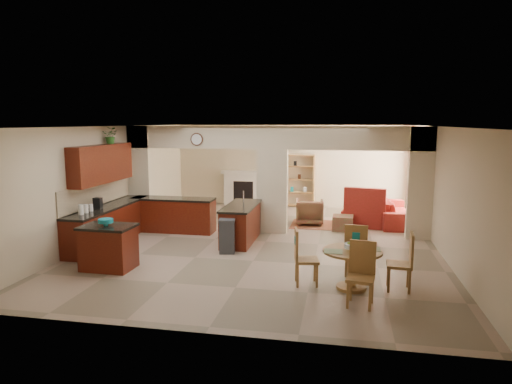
% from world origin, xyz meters
% --- Properties ---
extents(floor, '(10.00, 10.00, 0.00)m').
position_xyz_m(floor, '(0.00, 0.00, 0.00)').
color(floor, gray).
rests_on(floor, ground).
extents(ceiling, '(10.00, 10.00, 0.00)m').
position_xyz_m(ceiling, '(0.00, 0.00, 2.80)').
color(ceiling, white).
rests_on(ceiling, wall_back).
extents(wall_back, '(8.00, 0.00, 8.00)m').
position_xyz_m(wall_back, '(0.00, 5.00, 1.40)').
color(wall_back, '#C8B892').
rests_on(wall_back, floor).
extents(wall_front, '(8.00, 0.00, 8.00)m').
position_xyz_m(wall_front, '(0.00, -5.00, 1.40)').
color(wall_front, '#C8B892').
rests_on(wall_front, floor).
extents(wall_left, '(0.00, 10.00, 10.00)m').
position_xyz_m(wall_left, '(-4.00, 0.00, 1.40)').
color(wall_left, '#C8B892').
rests_on(wall_left, floor).
extents(wall_right, '(0.00, 10.00, 10.00)m').
position_xyz_m(wall_right, '(4.00, 0.00, 1.40)').
color(wall_right, '#C8B892').
rests_on(wall_right, floor).
extents(partition_left_pier, '(0.60, 0.25, 2.80)m').
position_xyz_m(partition_left_pier, '(-3.70, 1.00, 1.40)').
color(partition_left_pier, '#C8B892').
rests_on(partition_left_pier, floor).
extents(partition_center_pier, '(0.80, 0.25, 2.20)m').
position_xyz_m(partition_center_pier, '(0.00, 1.00, 1.10)').
color(partition_center_pier, '#C8B892').
rests_on(partition_center_pier, floor).
extents(partition_right_pier, '(0.60, 0.25, 2.80)m').
position_xyz_m(partition_right_pier, '(3.70, 1.00, 1.40)').
color(partition_right_pier, '#C8B892').
rests_on(partition_right_pier, floor).
extents(partition_header, '(8.00, 0.25, 0.60)m').
position_xyz_m(partition_header, '(0.00, 1.00, 2.50)').
color(partition_header, '#C8B892').
rests_on(partition_header, partition_center_pier).
extents(kitchen_counter, '(2.52, 3.29, 1.48)m').
position_xyz_m(kitchen_counter, '(-3.26, -0.25, 0.46)').
color(kitchen_counter, '#3F0B07').
rests_on(kitchen_counter, floor).
extents(upper_cabinets, '(0.35, 2.40, 0.90)m').
position_xyz_m(upper_cabinets, '(-3.82, -0.80, 1.92)').
color(upper_cabinets, '#3F0B07').
rests_on(upper_cabinets, wall_left).
extents(peninsula, '(0.70, 1.85, 0.91)m').
position_xyz_m(peninsula, '(-0.60, -0.11, 0.46)').
color(peninsula, '#3F0B07').
rests_on(peninsula, floor).
extents(wall_clock, '(0.34, 0.03, 0.34)m').
position_xyz_m(wall_clock, '(-2.00, 0.85, 2.45)').
color(wall_clock, '#4B2A19').
rests_on(wall_clock, partition_header).
extents(rug, '(1.60, 1.30, 0.01)m').
position_xyz_m(rug, '(1.20, 2.10, 0.01)').
color(rug, '#954C36').
rests_on(rug, floor).
extents(fireplace, '(1.60, 0.35, 1.20)m').
position_xyz_m(fireplace, '(-1.60, 4.83, 0.61)').
color(fireplace, beige).
rests_on(fireplace, floor).
extents(shelving_unit, '(1.00, 0.32, 1.80)m').
position_xyz_m(shelving_unit, '(0.35, 4.82, 0.90)').
color(shelving_unit, olive).
rests_on(shelving_unit, floor).
extents(window_a, '(0.02, 0.90, 1.90)m').
position_xyz_m(window_a, '(3.97, 2.30, 1.20)').
color(window_a, white).
rests_on(window_a, wall_right).
extents(window_b, '(0.02, 0.90, 1.90)m').
position_xyz_m(window_b, '(3.97, 4.00, 1.20)').
color(window_b, white).
rests_on(window_b, wall_right).
extents(glazed_door, '(0.02, 0.70, 2.10)m').
position_xyz_m(glazed_door, '(3.97, 3.15, 1.05)').
color(glazed_door, white).
rests_on(glazed_door, wall_right).
extents(drape_a_left, '(0.10, 0.28, 2.30)m').
position_xyz_m(drape_a_left, '(3.93, 1.70, 1.20)').
color(drape_a_left, '#45251B').
rests_on(drape_a_left, wall_right).
extents(drape_a_right, '(0.10, 0.28, 2.30)m').
position_xyz_m(drape_a_right, '(3.93, 2.90, 1.20)').
color(drape_a_right, '#45251B').
rests_on(drape_a_right, wall_right).
extents(drape_b_left, '(0.10, 0.28, 2.30)m').
position_xyz_m(drape_b_left, '(3.93, 3.40, 1.20)').
color(drape_b_left, '#45251B').
rests_on(drape_b_left, wall_right).
extents(drape_b_right, '(0.10, 0.28, 2.30)m').
position_xyz_m(drape_b_right, '(3.93, 4.60, 1.20)').
color(drape_b_right, '#45251B').
rests_on(drape_b_right, wall_right).
extents(ceiling_fan, '(1.00, 1.00, 0.10)m').
position_xyz_m(ceiling_fan, '(1.50, 3.00, 2.56)').
color(ceiling_fan, white).
rests_on(ceiling_fan, ceiling).
extents(kitchen_island, '(1.04, 0.75, 0.88)m').
position_xyz_m(kitchen_island, '(-2.72, -2.65, 0.44)').
color(kitchen_island, '#3F0B07').
rests_on(kitchen_island, floor).
extents(teal_bowl, '(0.29, 0.29, 0.14)m').
position_xyz_m(teal_bowl, '(-2.74, -2.67, 0.95)').
color(teal_bowl, teal).
rests_on(teal_bowl, kitchen_island).
extents(trash_can, '(0.38, 0.34, 0.71)m').
position_xyz_m(trash_can, '(-0.68, -1.12, 0.36)').
color(trash_can, '#323235').
rests_on(trash_can, floor).
extents(dining_table, '(1.03, 1.03, 0.70)m').
position_xyz_m(dining_table, '(2.01, -2.87, 0.47)').
color(dining_table, olive).
rests_on(dining_table, floor).
extents(fruit_bowl, '(0.29, 0.29, 0.16)m').
position_xyz_m(fruit_bowl, '(2.02, -2.94, 0.78)').
color(fruit_bowl, '#6CA523').
rests_on(fruit_bowl, dining_table).
extents(sofa, '(2.54, 1.15, 0.72)m').
position_xyz_m(sofa, '(3.30, 2.77, 0.36)').
color(sofa, maroon).
rests_on(sofa, floor).
extents(chaise, '(1.26, 1.09, 0.45)m').
position_xyz_m(chaise, '(2.42, 2.26, 0.22)').
color(chaise, maroon).
rests_on(chaise, floor).
extents(armchair, '(0.83, 0.85, 0.71)m').
position_xyz_m(armchair, '(0.91, 2.15, 0.36)').
color(armchair, maroon).
rests_on(armchair, floor).
extents(ottoman, '(0.56, 0.56, 0.39)m').
position_xyz_m(ottoman, '(1.85, 1.58, 0.20)').
color(ottoman, maroon).
rests_on(ottoman, floor).
extents(plant, '(0.42, 0.38, 0.40)m').
position_xyz_m(plant, '(-3.82, -0.32, 2.57)').
color(plant, '#174E14').
rests_on(plant, upper_cabinets).
extents(chair_north, '(0.46, 0.46, 1.02)m').
position_xyz_m(chair_north, '(2.10, -2.20, 0.55)').
color(chair_north, olive).
rests_on(chair_north, floor).
extents(chair_east, '(0.44, 0.44, 1.02)m').
position_xyz_m(chair_east, '(2.90, -2.77, 0.55)').
color(chair_east, olive).
rests_on(chair_east, floor).
extents(chair_south, '(0.48, 0.48, 1.02)m').
position_xyz_m(chair_south, '(2.15, -3.53, 0.55)').
color(chair_south, olive).
rests_on(chair_south, floor).
extents(chair_west, '(0.49, 0.49, 1.02)m').
position_xyz_m(chair_west, '(1.14, -2.81, 0.55)').
color(chair_west, olive).
rests_on(chair_west, floor).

